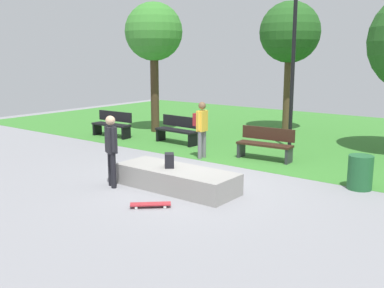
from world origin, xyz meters
name	(u,v)px	position (x,y,z in m)	size (l,w,h in m)	color
ground_plane	(192,182)	(0.00, 0.00, 0.00)	(28.00, 28.00, 0.00)	gray
grass_lawn	(321,135)	(0.00, 7.95, 0.00)	(26.60, 12.11, 0.01)	#387A2D
concrete_ledge	(176,179)	(0.04, -0.62, 0.24)	(2.86, 1.04, 0.47)	gray
backpack_on_ledge	(169,160)	(-0.15, -0.63, 0.63)	(0.28, 0.20, 0.32)	black
skater_performing_trick	(111,146)	(-1.22, -1.37, 0.95)	(0.39, 0.32, 1.63)	black
skateboard_by_ledge	(151,204)	(0.43, -1.89, 0.06)	(0.72, 0.69, 0.08)	#A5262D
park_bench_far_right	(112,124)	(-5.92, 2.97, 0.48)	(1.62, 0.53, 0.91)	black
park_bench_near_path	(266,143)	(0.26, 3.12, 0.48)	(1.63, 0.57, 0.91)	#331E14
park_bench_far_left	(178,129)	(-3.23, 3.44, 0.48)	(1.63, 0.57, 0.91)	black
tree_broad_elm	(154,33)	(-5.42, 4.74, 3.72)	(2.16, 2.16, 4.87)	#42301E
tree_slender_maple	(290,34)	(-1.39, 7.88, 3.72)	(2.28, 2.28, 4.91)	#4C3823
lamp_post	(293,53)	(0.14, 4.97, 2.99)	(0.28, 0.28, 5.03)	black
trash_bin	(360,172)	(3.30, 1.86, 0.38)	(0.54, 0.54, 0.77)	#1E592D
pedestrian_with_backpack	(201,125)	(-1.31, 2.16, 0.98)	(0.36, 0.43, 1.64)	slate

